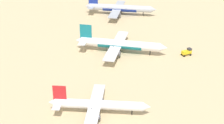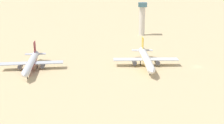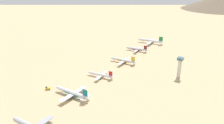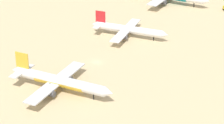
{
  "view_description": "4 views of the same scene",
  "coord_description": "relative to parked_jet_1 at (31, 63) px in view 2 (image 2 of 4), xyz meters",
  "views": [
    {
      "loc": [
        29.77,
        -73.23,
        75.84
      ],
      "look_at": [
        -5.79,
        70.9,
        3.17
      ],
      "focal_mm": 54.4,
      "sensor_mm": 36.0,
      "label": 1
    },
    {
      "loc": [
        151.65,
        -38.11,
        48.7
      ],
      "look_at": [
        14.96,
        -46.99,
        6.49
      ],
      "focal_mm": 44.96,
      "sensor_mm": 36.0,
      "label": 2
    },
    {
      "loc": [
        -165.65,
        242.13,
        126.87
      ],
      "look_at": [
        8.26,
        -9.0,
        6.42
      ],
      "focal_mm": 35.58,
      "sensor_mm": 36.0,
      "label": 3
    },
    {
      "loc": [
        95.74,
        -149.78,
        87.42
      ],
      "look_at": [
        11.95,
        -7.07,
        5.99
      ],
      "focal_mm": 72.44,
      "sensor_mm": 36.0,
      "label": 4
    }
  ],
  "objects": [
    {
      "name": "parked_jet_1",
      "position": [
        0.0,
        0.0,
        0.0
      ],
      "size": [
        41.74,
        34.16,
        12.09
      ],
      "color": "silver",
      "rests_on": "ground"
    },
    {
      "name": "control_tower",
      "position": [
        -97.28,
        62.67,
        11.47
      ],
      "size": [
        7.2,
        7.2,
        27.61
      ],
      "color": "beige",
      "rests_on": "ground"
    },
    {
      "name": "ground_plane",
      "position": [
        -11.18,
        90.74,
        -4.02
      ],
      "size": [
        1831.49,
        1831.49,
        0.0
      ],
      "primitive_type": "plane",
      "color": "tan"
    },
    {
      "name": "parked_jet_2",
      "position": [
        -10.13,
        61.87,
        0.31
      ],
      "size": [
        45.13,
        36.73,
        13.01
      ],
      "color": "silver",
      "rests_on": "ground"
    }
  ]
}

